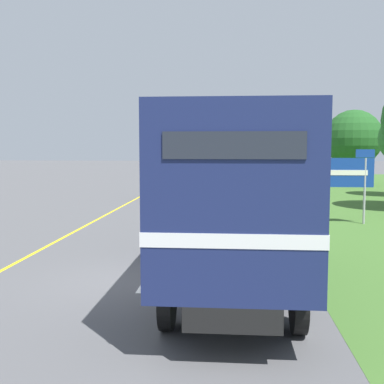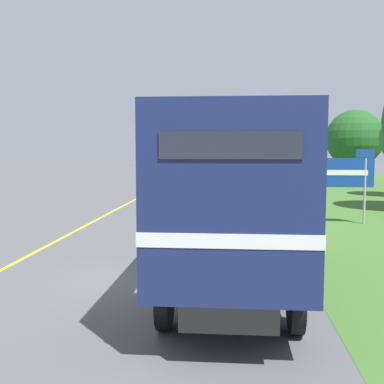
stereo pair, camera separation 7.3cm
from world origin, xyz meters
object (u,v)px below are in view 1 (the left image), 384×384
Objects in this scene: roadside_tree_far at (353,138)px; delineator_post at (318,233)px; horse_trailer_truck at (233,194)px; highway_sign at (346,175)px; lead_car_white at (170,181)px.

roadside_tree_far is 27.08m from delineator_post.
delineator_post is (2.50, 4.01, -1.53)m from horse_trailer_truck.
horse_trailer_truck is 4.97m from delineator_post.
roadside_tree_far is at bearing 74.31° from delineator_post.
delineator_post is at bearing -105.69° from roadside_tree_far.
horse_trailer_truck is 10.21m from highway_sign.
horse_trailer_truck is 1.39× the size of roadside_tree_far.
lead_car_white is 1.31× the size of highway_sign.
roadside_tree_far reaches higher than highway_sign.
highway_sign reaches higher than delineator_post.
horse_trailer_truck is at bearing -108.09° from roadside_tree_far.
highway_sign is at bearing 64.09° from horse_trailer_truck.
highway_sign is 3.10× the size of delineator_post.
delineator_post is (6.23, -14.31, -0.52)m from lead_car_white.
roadside_tree_far reaches higher than lead_car_white.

